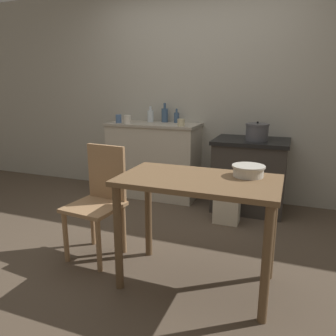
{
  "coord_description": "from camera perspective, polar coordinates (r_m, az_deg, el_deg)",
  "views": [
    {
      "loc": [
        1.1,
        -2.41,
        1.38
      ],
      "look_at": [
        0.0,
        0.46,
        0.61
      ],
      "focal_mm": 35.0,
      "sensor_mm": 36.0,
      "label": 1
    }
  ],
  "objects": [
    {
      "name": "chair",
      "position": [
        2.74,
        -11.86,
        -5.23
      ],
      "size": [
        0.44,
        0.44,
        0.91
      ],
      "rotation": [
        0.0,
        0.0,
        -0.1
      ],
      "color": "#A87F56",
      "rests_on": "ground_plane"
    },
    {
      "name": "flour_sack",
      "position": [
        3.44,
        10.21,
        -6.48
      ],
      "size": [
        0.26,
        0.18,
        0.36
      ],
      "primitive_type": "cube",
      "color": "beige",
      "rests_on": "ground_plane"
    },
    {
      "name": "cup_center",
      "position": [
        3.76,
        2.29,
        7.92
      ],
      "size": [
        0.08,
        0.08,
        0.08
      ],
      "primitive_type": "cylinder",
      "color": "beige",
      "rests_on": "counter_cabinet"
    },
    {
      "name": "wall_back",
      "position": [
        4.15,
        5.7,
        12.63
      ],
      "size": [
        8.0,
        0.07,
        2.55
      ],
      "color": "#B2AD9E",
      "rests_on": "ground_plane"
    },
    {
      "name": "work_table",
      "position": [
        2.23,
        5.24,
        -5.06
      ],
      "size": [
        1.06,
        0.59,
        0.79
      ],
      "color": "brown",
      "rests_on": "ground_plane"
    },
    {
      "name": "ground_plane",
      "position": [
        2.99,
        -3.26,
        -13.4
      ],
      "size": [
        14.0,
        14.0,
        0.0
      ],
      "primitive_type": "plane",
      "color": "brown"
    },
    {
      "name": "bottle_left",
      "position": [
        4.12,
        1.5,
        8.83
      ],
      "size": [
        0.06,
        0.06,
        0.17
      ],
      "color": "#3D5675",
      "rests_on": "counter_cabinet"
    },
    {
      "name": "bottle_mid_left",
      "position": [
        4.21,
        -3.06,
        9.07
      ],
      "size": [
        0.08,
        0.08,
        0.2
      ],
      "color": "silver",
      "rests_on": "counter_cabinet"
    },
    {
      "name": "counter_cabinet",
      "position": [
        4.15,
        -2.46,
        1.44
      ],
      "size": [
        1.14,
        0.52,
        0.93
      ],
      "color": "beige",
      "rests_on": "ground_plane"
    },
    {
      "name": "cup_center_left",
      "position": [
        4.02,
        -7.08,
        8.38
      ],
      "size": [
        0.08,
        0.08,
        0.1
      ],
      "primitive_type": "cylinder",
      "color": "silver",
      "rests_on": "counter_cabinet"
    },
    {
      "name": "cup_center_right",
      "position": [
        4.14,
        -8.6,
        8.49
      ],
      "size": [
        0.07,
        0.07,
        0.1
      ],
      "primitive_type": "cylinder",
      "color": "#4C6B99",
      "rests_on": "counter_cabinet"
    },
    {
      "name": "mixing_bowl_large",
      "position": [
        2.27,
        13.83,
        -0.36
      ],
      "size": [
        0.22,
        0.22,
        0.08
      ],
      "color": "silver",
      "rests_on": "work_table"
    },
    {
      "name": "stove",
      "position": [
        3.81,
        14.02,
        -1.11
      ],
      "size": [
        0.81,
        0.64,
        0.81
      ],
      "color": "#38332D",
      "rests_on": "ground_plane"
    },
    {
      "name": "stock_pot",
      "position": [
        3.64,
        15.24,
        6.05
      ],
      "size": [
        0.25,
        0.25,
        0.21
      ],
      "color": "#4C4C51",
      "rests_on": "stove"
    },
    {
      "name": "bottle_far_left",
      "position": [
        4.18,
        -0.57,
        9.25
      ],
      "size": [
        0.08,
        0.08,
        0.24
      ],
      "color": "#3D5675",
      "rests_on": "counter_cabinet"
    }
  ]
}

